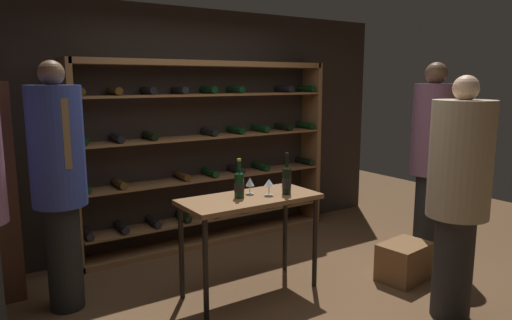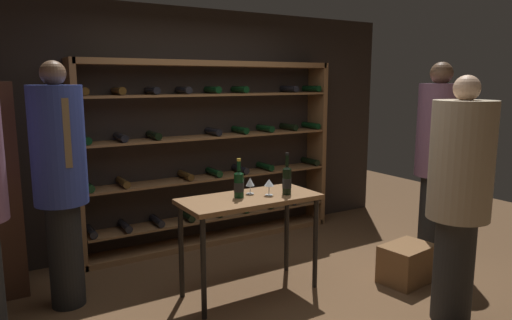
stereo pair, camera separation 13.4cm
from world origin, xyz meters
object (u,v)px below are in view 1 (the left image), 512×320
Objects in this scene: person_bystander_red_print at (59,175)px; wine_crate at (404,261)px; wine_glass_stemmed_left at (250,183)px; person_guest_plum_blouse at (459,188)px; tasting_table at (250,209)px; person_guest_khaki at (431,150)px; wine_bottle_green_slim at (239,184)px; wine_glass_stemmed_right at (269,183)px; wine_rack at (209,155)px; wine_bottle_black_capsule at (287,180)px.

wine_crate is at bearing -11.94° from person_bystander_red_print.
wine_glass_stemmed_left is at bearing -7.92° from person_bystander_red_print.
tasting_table is at bearing -39.18° from person_guest_plum_blouse.
wine_glass_stemmed_left reaches higher than tasting_table.
tasting_table is 2.13m from person_guest_khaki.
wine_bottle_green_slim reaches higher than wine_glass_stemmed_right.
person_bystander_red_print is 1.70m from wine_glass_stemmed_right.
person_bystander_red_print is (-1.73, -0.77, 0.09)m from wine_rack.
wine_crate is at bearing -22.51° from wine_bottle_green_slim.
wine_crate is at bearing -62.02° from wine_rack.
wine_glass_stemmed_left is at bearing -140.00° from person_guest_khaki.
wine_rack is 1.40m from wine_glass_stemmed_right.
tasting_table is 8.30× the size of wine_glass_stemmed_left.
person_guest_khaki is at bearing -5.13° from wine_bottle_black_capsule.
person_guest_khaki reaches higher than wine_crate.
wine_rack is 1.29m from wine_glass_stemmed_left.
wine_glass_stemmed_right is (0.17, -0.04, 0.21)m from tasting_table.
wine_bottle_black_capsule is at bearing -34.88° from wine_glass_stemmed_left.
wine_glass_stemmed_right is (0.26, -0.07, -0.01)m from wine_bottle_green_slim.
person_guest_plum_blouse is 5.61× the size of wine_bottle_green_slim.
wine_crate is 3.33× the size of wine_glass_stemmed_left.
wine_bottle_black_capsule is (-0.01, -1.45, -0.03)m from wine_rack.
wine_rack is 1.60× the size of person_guest_plum_blouse.
person_guest_plum_blouse reaches higher than wine_glass_stemmed_right.
person_guest_plum_blouse is 1.72m from wine_bottle_green_slim.
person_guest_plum_blouse reaches higher than wine_bottle_black_capsule.
wine_glass_stemmed_left is at bearing 22.99° from wine_bottle_green_slim.
tasting_table is 0.23m from wine_glass_stemmed_left.
wine_rack is 1.45m from wine_bottle_black_capsule.
wine_rack is 1.51× the size of person_bystander_red_print.
tasting_table is (-0.32, -1.35, -0.26)m from wine_rack.
person_guest_plum_blouse reaches higher than tasting_table.
wine_crate is (1.35, -0.57, -0.58)m from tasting_table.
wine_rack reaches higher than wine_crate.
wine_rack reaches higher than tasting_table.
person_guest_plum_blouse is 1.37m from wine_bottle_black_capsule.
wine_glass_stemmed_left is at bearing -102.04° from wine_rack.
wine_glass_stemmed_right is (-1.91, 0.21, -0.16)m from person_guest_khaki.
person_bystander_red_print is 3.13m from wine_crate.
person_bystander_red_print is 14.00× the size of wine_glass_stemmed_right.
wine_rack reaches higher than person_guest_khaki.
wine_bottle_black_capsule is at bearing -16.79° from tasting_table.
person_guest_khaki is 5.52× the size of wine_bottle_black_capsule.
person_bystander_red_print is (-1.41, 0.58, 0.35)m from tasting_table.
wine_bottle_black_capsule reaches higher than wine_bottle_green_slim.
wine_glass_stemmed_right is at bearing 160.30° from wine_bottle_black_capsule.
wine_rack is at bearing 117.98° from wine_crate.
wine_rack is 20.94× the size of wine_glass_stemmed_left.
wine_crate is at bearing -107.05° from person_guest_khaki.
wine_bottle_green_slim is 0.91× the size of wine_bottle_black_capsule.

